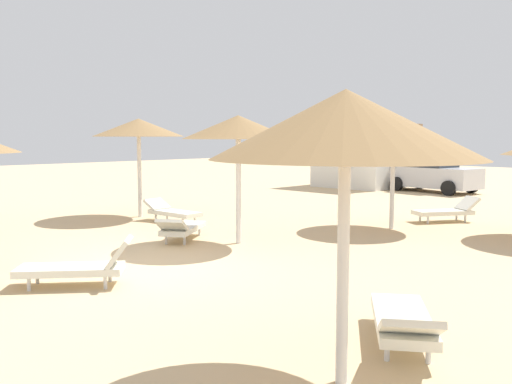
{
  "coord_description": "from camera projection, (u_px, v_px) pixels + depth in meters",
  "views": [
    {
      "loc": [
        8.57,
        -5.82,
        2.45
      ],
      "look_at": [
        0.0,
        3.0,
        1.2
      ],
      "focal_mm": 37.61,
      "sensor_mm": 36.0,
      "label": 1
    }
  ],
  "objects": [
    {
      "name": "lounger_3",
      "position": [
        447.0,
        211.0,
        15.65
      ],
      "size": [
        1.57,
        1.93,
        0.73
      ],
      "color": "silver",
      "rests_on": "ground"
    },
    {
      "name": "beach_cabana",
      "position": [
        363.0,
        155.0,
        26.85
      ],
      "size": [
        4.17,
        4.17,
        3.14
      ],
      "color": "white",
      "rests_on": "ground"
    },
    {
      "name": "lounger_4",
      "position": [
        182.0,
        228.0,
        12.74
      ],
      "size": [
        1.59,
        1.94,
        0.66
      ],
      "color": "silver",
      "rests_on": "ground"
    },
    {
      "name": "lounger_0",
      "position": [
        172.0,
        211.0,
        15.59
      ],
      "size": [
        1.95,
        0.76,
        0.63
      ],
      "color": "silver",
      "rests_on": "ground"
    },
    {
      "name": "lounger_2",
      "position": [
        403.0,
        321.0,
        6.3
      ],
      "size": [
        1.62,
        1.93,
        0.62
      ],
      "color": "silver",
      "rests_on": "ground"
    },
    {
      "name": "ground_plane",
      "position": [
        148.0,
        265.0,
        10.35
      ],
      "size": [
        80.0,
        80.0,
        0.0
      ],
      "primitive_type": "plane",
      "color": "#D1B284"
    },
    {
      "name": "parasol_4",
      "position": [
        238.0,
        128.0,
        12.22
      ],
      "size": [
        2.59,
        2.59,
        2.96
      ],
      "color": "silver",
      "rests_on": "ground"
    },
    {
      "name": "parasol_2",
      "position": [
        345.0,
        125.0,
        5.12
      ],
      "size": [
        2.63,
        2.63,
        2.91
      ],
      "color": "silver",
      "rests_on": "ground"
    },
    {
      "name": "parked_car",
      "position": [
        433.0,
        174.0,
        24.26
      ],
      "size": [
        4.2,
        2.44,
        1.72
      ],
      "color": "silver",
      "rests_on": "ground"
    },
    {
      "name": "lounger_5",
      "position": [
        79.0,
        267.0,
        8.85
      ],
      "size": [
        1.68,
        1.82,
        0.8
      ],
      "color": "silver",
      "rests_on": "ground"
    },
    {
      "name": "parasol_3",
      "position": [
        394.0,
        138.0,
        14.24
      ],
      "size": [
        2.76,
        2.76,
        2.74
      ],
      "color": "silver",
      "rests_on": "ground"
    },
    {
      "name": "parasol_0",
      "position": [
        138.0,
        128.0,
        16.39
      ],
      "size": [
        2.78,
        2.78,
        3.03
      ],
      "color": "silver",
      "rests_on": "ground"
    }
  ]
}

